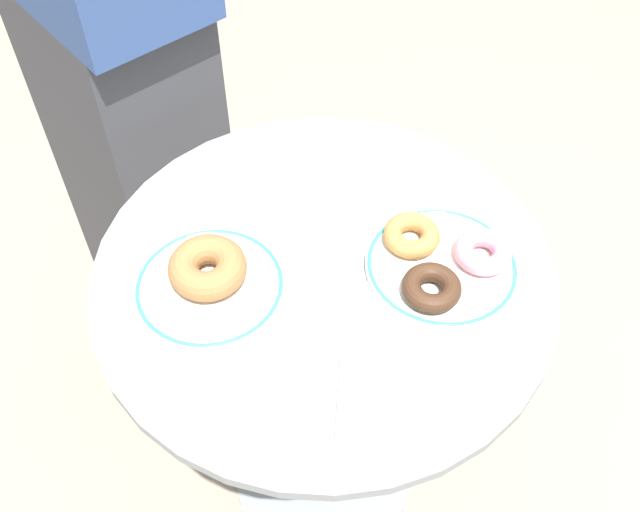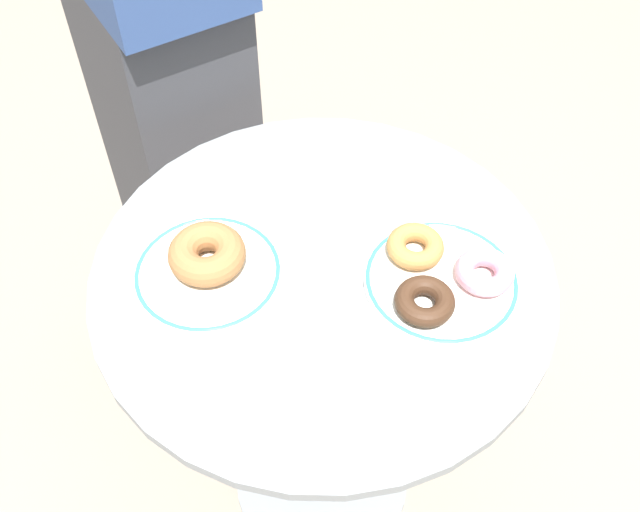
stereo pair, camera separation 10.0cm
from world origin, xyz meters
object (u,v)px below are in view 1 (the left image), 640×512
Objects in this scene: cafe_table at (323,363)px; paper_napkin at (395,399)px; donut_cinnamon at (207,267)px; person_figure at (105,25)px; plate_right at (441,266)px; donut_old_fashioned at (412,235)px; donut_chocolate at (432,288)px; donut_pink_frosted at (483,252)px; plate_left at (209,284)px.

paper_napkin reaches higher than cafe_table.
person_figure is (-0.09, 0.47, 0.08)m from donut_cinnamon.
cafe_table is at bearing -4.31° from donut_cinnamon.
donut_old_fashioned reaches higher than plate_right.
paper_napkin is (-0.09, -0.14, -0.02)m from donut_chocolate.
donut_chocolate is at bearing -91.68° from donut_old_fashioned.
donut_cinnamon is 0.37m from donut_pink_frosted.
plate_left is at bearing -100.30° from donut_cinnamon.
donut_pink_frosted is (0.06, -0.00, 0.02)m from plate_right.
person_figure is (-0.09, 0.48, 0.11)m from plate_left.
paper_napkin is at bearing -67.92° from person_figure.
paper_napkin is (0.19, -0.23, -0.03)m from donut_cinnamon.
plate_left is at bearing 172.98° from donut_pink_frosted.
donut_pink_frosted is 1.00× the size of donut_chocolate.
donut_old_fashioned is at bearing 4.20° from cafe_table.
paper_napkin is at bearing -49.06° from plate_left.
cafe_table is 0.32m from donut_chocolate.
cafe_table is 0.66m from person_figure.
donut_chocolate is 0.05× the size of person_figure.
donut_pink_frosted reaches higher than cafe_table.
plate_right is at bearing 55.91° from paper_napkin.
person_figure reaches higher than plate_right.
donut_chocolate is (-0.09, -0.04, 0.00)m from donut_pink_frosted.
donut_pink_frosted reaches higher than plate_left.
donut_cinnamon is at bearing 161.25° from donut_chocolate.
donut_pink_frosted is at bearing -7.02° from plate_left.
cafe_table is at bearing 99.22° from paper_napkin.
donut_old_fashioned is at bearing 1.08° from plate_left.
donut_chocolate is (0.28, -0.09, 0.02)m from plate_left.
person_figure is (-0.46, 0.53, 0.09)m from donut_pink_frosted.
donut_pink_frosted is at bearing 44.82° from paper_napkin.
paper_napkin is (-0.12, -0.18, -0.00)m from plate_right.
plate_right is 2.66× the size of donut_chocolate.
donut_old_fashioned is (0.13, 0.01, 0.28)m from cafe_table.
donut_chocolate reaches higher than cafe_table.
donut_pink_frosted is (0.37, -0.05, 0.02)m from plate_left.
donut_cinnamon is at bearing 175.69° from cafe_table.
paper_napkin is 0.08× the size of person_figure.
cafe_table is at bearing 168.94° from donut_pink_frosted.
plate_right is 2.00× the size of donut_cinnamon.
donut_chocolate is at bearing -56.53° from person_figure.
donut_cinnamon is at bearing 170.97° from plate_right.
donut_old_fashioned is (0.29, 0.01, 0.02)m from plate_left.
plate_left is 2.56× the size of donut_old_fashioned.
person_figure reaches higher than donut_cinnamon.
donut_cinnamon is (0.00, 0.01, 0.03)m from plate_left.
cafe_table is 0.34m from paper_napkin.
donut_old_fashioned is at bearing 121.85° from plate_right.
donut_pink_frosted is (0.21, -0.04, 0.28)m from cafe_table.
person_figure reaches higher than plate_left.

